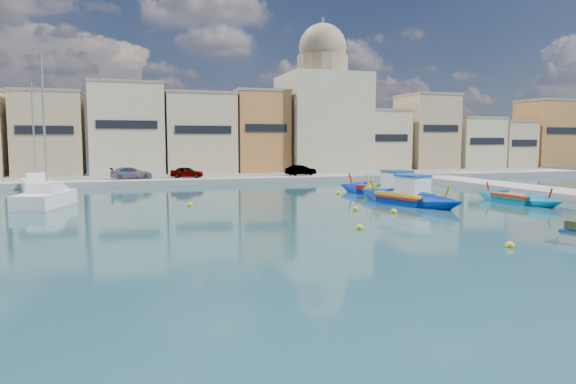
{
  "coord_description": "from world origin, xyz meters",
  "views": [
    {
      "loc": [
        -13.95,
        -21.78,
        4.32
      ],
      "look_at": [
        -5.24,
        6.0,
        1.4
      ],
      "focal_mm": 32.0,
      "sensor_mm": 36.0,
      "label": 1
    }
  ],
  "objects": [
    {
      "name": "church_block",
      "position": [
        10.0,
        40.0,
        8.41
      ],
      "size": [
        10.0,
        10.0,
        19.1
      ],
      "color": "#BFB38F",
      "rests_on": "ground"
    },
    {
      "name": "yacht_midnorth",
      "position": [
        -18.77,
        16.54,
        0.42
      ],
      "size": [
        4.16,
        7.85,
        10.67
      ],
      "color": "white",
      "rests_on": "ground"
    },
    {
      "name": "mooring_buoys",
      "position": [
        0.49,
        5.2,
        0.08
      ],
      "size": [
        23.12,
        21.92,
        0.36
      ],
      "color": "yellow",
      "rests_on": "ground"
    },
    {
      "name": "ground",
      "position": [
        0.0,
        0.0,
        0.0
      ],
      "size": [
        160.0,
        160.0,
        0.0
      ],
      "primitive_type": "plane",
      "color": "#122E36",
      "rests_on": "ground"
    },
    {
      "name": "luzzu_green",
      "position": [
        5.5,
        15.22,
        0.29
      ],
      "size": [
        5.99,
        8.5,
        2.68
      ],
      "color": "#0025A6",
      "rests_on": "ground"
    },
    {
      "name": "luzzu_blue_cabin",
      "position": [
        4.86,
        12.13,
        0.4
      ],
      "size": [
        3.27,
        9.5,
        3.29
      ],
      "color": "#0A6D40",
      "rests_on": "ground"
    },
    {
      "name": "parked_cars",
      "position": [
        -7.55,
        30.5,
        1.16
      ],
      "size": [
        21.3,
        2.23,
        1.15
      ],
      "color": "#4C1919",
      "rests_on": "north_quay"
    },
    {
      "name": "north_townhouses",
      "position": [
        6.68,
        39.36,
        5.0
      ],
      "size": [
        83.2,
        7.87,
        10.19
      ],
      "color": "tan",
      "rests_on": "ground"
    },
    {
      "name": "luzzu_turquoise_cabin",
      "position": [
        4.24,
        9.03,
        0.38
      ],
      "size": [
        4.49,
        10.04,
        3.15
      ],
      "color": "#00279D",
      "rests_on": "ground"
    },
    {
      "name": "yacht_north",
      "position": [
        -21.95,
        28.59,
        0.4
      ],
      "size": [
        4.08,
        7.85,
        10.09
      ],
      "color": "white",
      "rests_on": "ground"
    },
    {
      "name": "north_quay",
      "position": [
        0.0,
        32.0,
        0.3
      ],
      "size": [
        80.0,
        8.0,
        0.6
      ],
      "primitive_type": "cube",
      "color": "gray",
      "rests_on": "ground"
    },
    {
      "name": "luzzu_cyan_mid",
      "position": [
        11.8,
        7.22,
        0.24
      ],
      "size": [
        2.48,
        7.71,
        2.24
      ],
      "color": "#00709E",
      "rests_on": "ground"
    }
  ]
}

